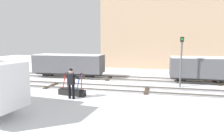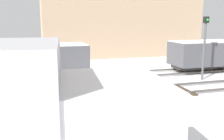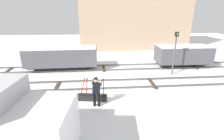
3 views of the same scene
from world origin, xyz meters
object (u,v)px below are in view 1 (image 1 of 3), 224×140
object	(u,v)px
freight_car_far_end	(202,68)
rail_worker	(71,81)
switch_lever_frame	(72,91)
signal_post	(181,57)
freight_car_back_track	(69,64)

from	to	relation	value
freight_car_far_end	rail_worker	bearing A→B (deg)	-140.56
switch_lever_frame	rail_worker	size ratio (longest dim) A/B	1.02
switch_lever_frame	signal_post	xyz separation A→B (m)	(6.74, 3.91, 1.99)
switch_lever_frame	freight_car_back_track	size ratio (longest dim) A/B	0.29
rail_worker	freight_car_back_track	bearing A→B (deg)	124.69
rail_worker	freight_car_back_track	xyz separation A→B (m)	(-3.18, 6.63, 0.22)
switch_lever_frame	freight_car_back_track	bearing A→B (deg)	124.99
freight_car_far_end	signal_post	bearing A→B (deg)	-131.09
rail_worker	switch_lever_frame	bearing A→B (deg)	121.87
freight_car_back_track	freight_car_far_end	size ratio (longest dim) A/B	1.26
signal_post	freight_car_back_track	xyz separation A→B (m)	(-9.65, 2.07, -1.00)
freight_car_back_track	freight_car_far_end	bearing A→B (deg)	-1.14
rail_worker	freight_car_far_end	size ratio (longest dim) A/B	0.35
rail_worker	signal_post	bearing A→B (deg)	44.26
rail_worker	freight_car_back_track	size ratio (longest dim) A/B	0.28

